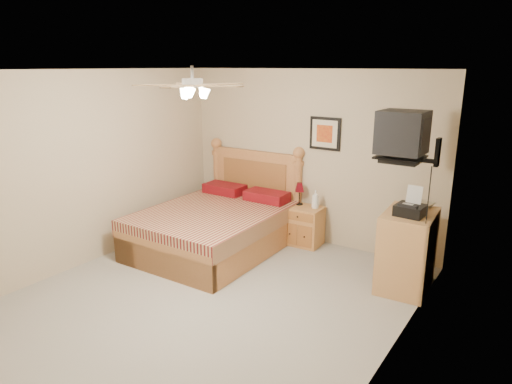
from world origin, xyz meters
The scene contains 16 objects.
floor centered at (0.00, 0.00, 0.00)m, with size 4.50×4.50×0.00m, color gray.
ceiling centered at (0.00, 0.00, 2.50)m, with size 4.00×4.50×0.04m, color white.
wall_back centered at (0.00, 2.25, 1.25)m, with size 4.00×0.04×2.50m, color tan.
wall_left centered at (-2.00, 0.00, 1.25)m, with size 0.04×4.50×2.50m, color tan.
wall_right centered at (2.00, 0.00, 1.25)m, with size 0.04×4.50×2.50m, color tan.
bed centered at (-0.87, 1.12, 0.70)m, with size 1.65×2.16×1.40m, color #AC6E39, non-canonical shape.
nightstand centered at (0.09, 2.00, 0.28)m, with size 0.52×0.39×0.57m, color #C3853A.
table_lamp centered at (-0.03, 2.08, 0.73)m, with size 0.18×0.18×0.33m, color #50030B, non-canonical shape.
lotion_bottle centered at (0.25, 2.05, 0.70)m, with size 0.10×0.10×0.27m, color white.
framed_picture centered at (0.27, 2.23, 1.62)m, with size 0.46×0.04×0.46m, color black.
dresser centered at (1.73, 1.48, 0.46)m, with size 0.55×0.79×0.93m, color tan.
fax_machine centered at (1.75, 1.37, 1.09)m, with size 0.30×0.32×0.32m, color black, non-canonical shape.
magazine_lower centered at (1.68, 1.78, 0.94)m, with size 0.18×0.24×0.02m, color beige.
magazine_upper centered at (1.69, 1.82, 0.96)m, with size 0.19×0.26×0.02m, color gray.
wall_tv centered at (1.75, 1.34, 1.81)m, with size 0.56×0.46×0.58m, color black, non-canonical shape.
ceiling_fan centered at (0.00, -0.20, 2.36)m, with size 1.14×1.14×0.28m, color silver, non-canonical shape.
Camera 1 is at (3.02, -3.59, 2.54)m, focal length 32.00 mm.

